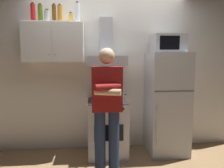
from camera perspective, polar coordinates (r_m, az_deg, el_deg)
The scene contains 16 objects.
ground_plane at distance 3.43m, azimuth 0.00°, elevation -19.43°, with size 7.00×7.00×0.00m, color olive.
back_wall_tiled at distance 3.69m, azimuth -0.93°, elevation 4.17°, with size 4.80×0.10×2.70m, color silver.
upper_cabinet at distance 3.49m, azimuth -14.88°, elevation 10.37°, with size 0.90×0.37×0.60m.
stove_oven at distance 3.50m, azimuth -1.24°, elevation -11.28°, with size 0.60×0.62×0.87m.
range_hood at distance 3.46m, azimuth -1.46°, elevation 8.10°, with size 0.60×0.44×0.75m.
refrigerator at distance 3.60m, azimuth 14.04°, elevation -4.92°, with size 0.60×0.62×1.60m.
microwave at distance 3.56m, azimuth 14.37°, elevation 10.16°, with size 0.48×0.37×0.28m.
person_standing at distance 2.79m, azimuth -1.33°, elevation -5.97°, with size 0.38×0.33×1.64m.
cooking_pot at distance 3.27m, azimuth 1.17°, elevation -3.48°, with size 0.31×0.21×0.12m.
bottle_vodka_clear at distance 3.55m, azimuth -8.99°, elevation 17.80°, with size 0.07×0.07×0.32m.
bottle_soda_red at distance 3.64m, azimuth -19.86°, elevation 17.00°, with size 0.07×0.07×0.29m.
bottle_canister_steel at distance 3.54m, azimuth -16.54°, elevation 16.60°, with size 0.08×0.08×0.19m.
bottle_olive_oil at distance 3.59m, azimuth -18.14°, elevation 17.07°, with size 0.07×0.07×0.27m.
bottle_beer_brown at distance 3.57m, azimuth -14.84°, elevation 17.29°, with size 0.06×0.06×0.28m.
bottle_spice_jar at distance 3.52m, azimuth -10.72°, elevation 16.56°, with size 0.06×0.06×0.16m.
bottle_liquor_amber at distance 3.52m, azimuth -13.40°, elevation 17.39°, with size 0.07×0.07×0.26m.
Camera 1 is at (-0.31, -3.07, 1.51)m, focal length 35.13 mm.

